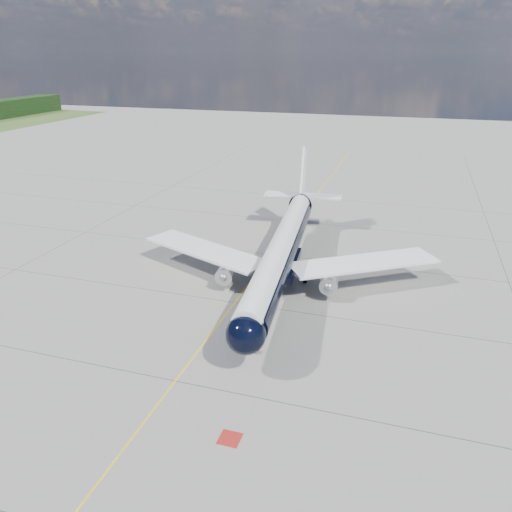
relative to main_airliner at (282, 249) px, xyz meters
name	(u,v)px	position (x,y,z in m)	size (l,w,h in m)	color
ground	(281,242)	(-3.44, 12.50, -4.04)	(320.00, 320.00, 0.00)	gray
taxiway_centerline	(271,254)	(-3.44, 7.50, -4.04)	(0.16, 160.00, 0.01)	yellow
red_marking	(230,438)	(3.36, -27.50, -4.04)	(1.60, 1.60, 0.01)	maroon
main_airliner	(282,249)	(0.00, 0.00, 0.00)	(36.90, 45.12, 13.03)	black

